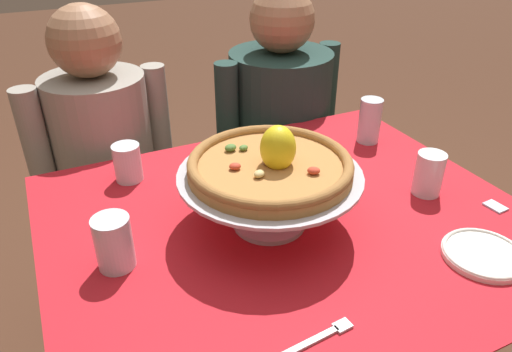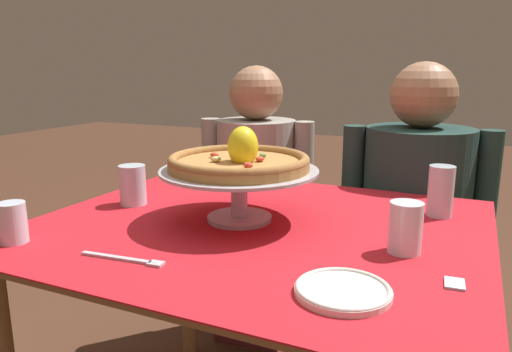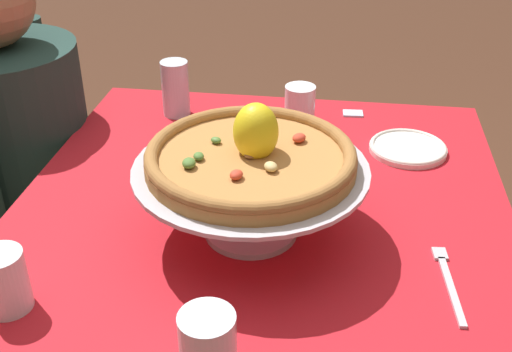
{
  "view_description": "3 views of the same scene",
  "coord_description": "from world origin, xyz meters",
  "px_view_note": "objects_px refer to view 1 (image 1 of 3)",
  "views": [
    {
      "loc": [
        -0.48,
        -0.81,
        1.43
      ],
      "look_at": [
        -0.07,
        0.05,
        0.87
      ],
      "focal_mm": 33.62,
      "sensor_mm": 36.0,
      "label": 1
    },
    {
      "loc": [
        0.49,
        -1.08,
        1.16
      ],
      "look_at": [
        -0.03,
        0.06,
        0.87
      ],
      "focal_mm": 33.55,
      "sensor_mm": 36.0,
      "label": 2
    },
    {
      "loc": [
        -1.0,
        -0.14,
        1.45
      ],
      "look_at": [
        -0.02,
        0.0,
        0.86
      ],
      "focal_mm": 44.65,
      "sensor_mm": 36.0,
      "label": 3
    }
  ],
  "objects_px": {
    "dinner_fork": "(311,342)",
    "diner_left": "(110,183)",
    "side_plate": "(484,254)",
    "diner_right": "(279,145)",
    "pizza": "(271,164)",
    "water_glass_back_left": "(128,164)",
    "sugar_packet": "(495,207)",
    "water_glass_side_left": "(114,246)",
    "pizza_stand": "(270,186)",
    "water_glass_side_right": "(428,176)",
    "water_glass_back_right": "(369,124)"
  },
  "relations": [
    {
      "from": "water_glass_back_left",
      "to": "water_glass_side_left",
      "type": "xyz_separation_m",
      "value": [
        -0.1,
        -0.34,
        0.0
      ]
    },
    {
      "from": "water_glass_side_left",
      "to": "dinner_fork",
      "type": "xyz_separation_m",
      "value": [
        0.26,
        -0.35,
        -0.05
      ]
    },
    {
      "from": "water_glass_back_right",
      "to": "water_glass_side_right",
      "type": "distance_m",
      "value": 0.32
    },
    {
      "from": "water_glass_back_right",
      "to": "side_plate",
      "type": "distance_m",
      "value": 0.58
    },
    {
      "from": "pizza_stand",
      "to": "water_glass_side_left",
      "type": "relative_size",
      "value": 3.53
    },
    {
      "from": "pizza",
      "to": "side_plate",
      "type": "xyz_separation_m",
      "value": [
        0.36,
        -0.31,
        -0.15
      ]
    },
    {
      "from": "side_plate",
      "to": "diner_right",
      "type": "height_order",
      "value": "diner_right"
    },
    {
      "from": "water_glass_back_right",
      "to": "water_glass_side_right",
      "type": "height_order",
      "value": "water_glass_back_right"
    },
    {
      "from": "water_glass_back_right",
      "to": "diner_right",
      "type": "height_order",
      "value": "diner_right"
    },
    {
      "from": "diner_left",
      "to": "water_glass_side_left",
      "type": "bearing_deg",
      "value": -96.93
    },
    {
      "from": "sugar_packet",
      "to": "water_glass_side_left",
      "type": "bearing_deg",
      "value": 168.2
    },
    {
      "from": "pizza_stand",
      "to": "water_glass_side_right",
      "type": "height_order",
      "value": "pizza_stand"
    },
    {
      "from": "diner_left",
      "to": "water_glass_side_right",
      "type": "bearing_deg",
      "value": -47.0
    },
    {
      "from": "water_glass_side_left",
      "to": "dinner_fork",
      "type": "bearing_deg",
      "value": -53.27
    },
    {
      "from": "pizza_stand",
      "to": "water_glass_side_left",
      "type": "distance_m",
      "value": 0.36
    },
    {
      "from": "water_glass_side_left",
      "to": "diner_left",
      "type": "xyz_separation_m",
      "value": [
        0.08,
        0.69,
        -0.25
      ]
    },
    {
      "from": "pizza",
      "to": "water_glass_side_left",
      "type": "bearing_deg",
      "value": 179.1
    },
    {
      "from": "water_glass_back_right",
      "to": "sugar_packet",
      "type": "xyz_separation_m",
      "value": [
        0.06,
        -0.44,
        -0.06
      ]
    },
    {
      "from": "water_glass_back_left",
      "to": "sugar_packet",
      "type": "relative_size",
      "value": 2.06
    },
    {
      "from": "water_glass_side_left",
      "to": "diner_left",
      "type": "height_order",
      "value": "diner_left"
    },
    {
      "from": "water_glass_back_left",
      "to": "pizza",
      "type": "bearing_deg",
      "value": -53.97
    },
    {
      "from": "side_plate",
      "to": "diner_left",
      "type": "bearing_deg",
      "value": 122.07
    },
    {
      "from": "water_glass_back_right",
      "to": "diner_left",
      "type": "distance_m",
      "value": 0.91
    },
    {
      "from": "side_plate",
      "to": "sugar_packet",
      "type": "xyz_separation_m",
      "value": [
        0.18,
        0.13,
        -0.01
      ]
    },
    {
      "from": "dinner_fork",
      "to": "diner_left",
      "type": "height_order",
      "value": "diner_left"
    },
    {
      "from": "dinner_fork",
      "to": "sugar_packet",
      "type": "height_order",
      "value": "dinner_fork"
    },
    {
      "from": "sugar_packet",
      "to": "diner_right",
      "type": "xyz_separation_m",
      "value": [
        -0.16,
        0.84,
        -0.18
      ]
    },
    {
      "from": "water_glass_side_right",
      "to": "sugar_packet",
      "type": "relative_size",
      "value": 2.28
    },
    {
      "from": "dinner_fork",
      "to": "diner_right",
      "type": "bearing_deg",
      "value": 64.89
    },
    {
      "from": "water_glass_side_left",
      "to": "side_plate",
      "type": "xyz_separation_m",
      "value": [
        0.72,
        -0.31,
        -0.04
      ]
    },
    {
      "from": "pizza_stand",
      "to": "pizza",
      "type": "bearing_deg",
      "value": -23.16
    },
    {
      "from": "water_glass_side_right",
      "to": "water_glass_back_right",
      "type": "bearing_deg",
      "value": 81.06
    },
    {
      "from": "dinner_fork",
      "to": "sugar_packet",
      "type": "relative_size",
      "value": 3.96
    },
    {
      "from": "water_glass_side_right",
      "to": "diner_right",
      "type": "height_order",
      "value": "diner_right"
    },
    {
      "from": "dinner_fork",
      "to": "water_glass_side_right",
      "type": "bearing_deg",
      "value": 29.16
    },
    {
      "from": "water_glass_side_left",
      "to": "diner_left",
      "type": "distance_m",
      "value": 0.74
    },
    {
      "from": "water_glass_side_right",
      "to": "dinner_fork",
      "type": "xyz_separation_m",
      "value": [
        -0.52,
        -0.29,
        -0.05
      ]
    },
    {
      "from": "pizza_stand",
      "to": "diner_right",
      "type": "distance_m",
      "value": 0.81
    },
    {
      "from": "pizza",
      "to": "dinner_fork",
      "type": "bearing_deg",
      "value": -105.29
    },
    {
      "from": "water_glass_back_right",
      "to": "dinner_fork",
      "type": "bearing_deg",
      "value": -133.36
    },
    {
      "from": "diner_left",
      "to": "diner_right",
      "type": "bearing_deg",
      "value": -3.19
    },
    {
      "from": "water_glass_side_right",
      "to": "side_plate",
      "type": "distance_m",
      "value": 0.27
    },
    {
      "from": "pizza_stand",
      "to": "sugar_packet",
      "type": "height_order",
      "value": "pizza_stand"
    },
    {
      "from": "pizza_stand",
      "to": "water_glass_back_right",
      "type": "bearing_deg",
      "value": 28.57
    },
    {
      "from": "pizza",
      "to": "dinner_fork",
      "type": "distance_m",
      "value": 0.39
    },
    {
      "from": "water_glass_side_right",
      "to": "dinner_fork",
      "type": "relative_size",
      "value": 0.57
    },
    {
      "from": "pizza_stand",
      "to": "pizza",
      "type": "xyz_separation_m",
      "value": [
        0.0,
        -0.0,
        0.06
      ]
    },
    {
      "from": "water_glass_side_left",
      "to": "dinner_fork",
      "type": "relative_size",
      "value": 0.59
    },
    {
      "from": "pizza",
      "to": "diner_left",
      "type": "xyz_separation_m",
      "value": [
        -0.27,
        0.7,
        -0.36
      ]
    },
    {
      "from": "water_glass_side_right",
      "to": "water_glass_back_left",
      "type": "bearing_deg",
      "value": 149.59
    }
  ]
}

